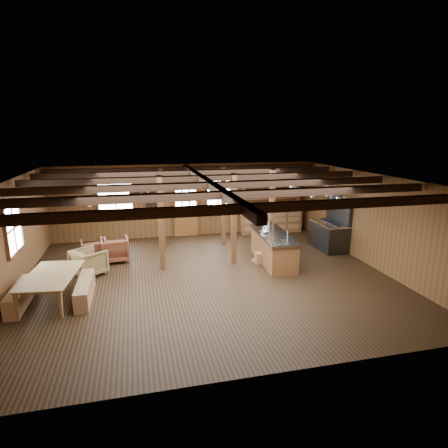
{
  "coord_description": "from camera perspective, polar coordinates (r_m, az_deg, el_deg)",
  "views": [
    {
      "loc": [
        -1.87,
        -9.71,
        4.02
      ],
      "look_at": [
        0.66,
        0.87,
        1.3
      ],
      "focal_mm": 30.0,
      "sensor_mm": 36.0,
      "label": 1
    }
  ],
  "objects": [
    {
      "name": "back_counter",
      "position": [
        15.26,
        7.1,
        0.98
      ],
      "size": [
        2.55,
        0.6,
        2.45
      ],
      "color": "brown",
      "rests_on": "floor"
    },
    {
      "name": "window_left",
      "position": [
        10.93,
        -29.48,
        -0.6
      ],
      "size": [
        0.14,
        1.24,
        1.32
      ],
      "color": "white",
      "rests_on": "wall_back"
    },
    {
      "name": "dining_table",
      "position": [
        9.97,
        -24.46,
        -8.89
      ],
      "size": [
        1.34,
        2.11,
        0.7
      ],
      "primitive_type": "imported",
      "rotation": [
        0.0,
        0.0,
        1.45
      ],
      "color": "olive",
      "rests_on": "floor"
    },
    {
      "name": "room",
      "position": [
        10.23,
        -2.47,
        -0.82
      ],
      "size": [
        10.04,
        9.04,
        2.84
      ],
      "color": "black",
      "rests_on": "ground"
    },
    {
      "name": "timber_posts",
      "position": [
        12.31,
        -1.96,
        1.74
      ],
      "size": [
        3.95,
        2.35,
        2.8
      ],
      "color": "#4D2E16",
      "rests_on": "floor"
    },
    {
      "name": "bench_wall",
      "position": [
        10.19,
        -28.59,
        -9.58
      ],
      "size": [
        0.32,
        1.7,
        0.47
      ],
      "primitive_type": "cube",
      "color": "#8E6040",
      "rests_on": "floor"
    },
    {
      "name": "window_back_left",
      "position": [
        14.39,
        -16.21,
        3.79
      ],
      "size": [
        1.32,
        0.06,
        1.32
      ],
      "color": "white",
      "rests_on": "wall_back"
    },
    {
      "name": "armchair_c",
      "position": [
        11.39,
        -19.87,
        -5.47
      ],
      "size": [
        1.15,
        1.14,
        0.75
      ],
      "primitive_type": "imported",
      "rotation": [
        0.0,
        0.0,
        2.2
      ],
      "color": "olive",
      "rests_on": "floor"
    },
    {
      "name": "counter_pot",
      "position": [
        12.5,
        6.69,
        0.11
      ],
      "size": [
        0.31,
        0.31,
        0.19
      ],
      "primitive_type": "cylinder",
      "color": "silver",
      "rests_on": "kitchen_island"
    },
    {
      "name": "step_stool",
      "position": [
        11.75,
        5.62,
        -5.15
      ],
      "size": [
        0.39,
        0.28,
        0.35
      ],
      "primitive_type": "cube",
      "rotation": [
        0.0,
        0.0,
        0.0
      ],
      "color": "#8E6040",
      "rests_on": "floor"
    },
    {
      "name": "back_door",
      "position": [
        14.62,
        -5.8,
        1.56
      ],
      "size": [
        1.02,
        0.08,
        2.15
      ],
      "color": "brown",
      "rests_on": "floor"
    },
    {
      "name": "armchair_b",
      "position": [
        12.31,
        -16.28,
        -3.73
      ],
      "size": [
        0.89,
        0.92,
        0.77
      ],
      "primitive_type": "imported",
      "rotation": [
        0.0,
        0.0,
        3.24
      ],
      "color": "brown",
      "rests_on": "floor"
    },
    {
      "name": "armchair_a",
      "position": [
        12.47,
        -19.15,
        -3.87
      ],
      "size": [
        0.87,
        0.89,
        0.71
      ],
      "primitive_type": "imported",
      "rotation": [
        0.0,
        0.0,
        3.3
      ],
      "color": "brown",
      "rests_on": "floor"
    },
    {
      "name": "pendant_lamps",
      "position": [
        10.86,
        -15.32,
        4.17
      ],
      "size": [
        1.86,
        2.36,
        0.66
      ],
      "color": "#2E2E30",
      "rests_on": "ceiling"
    },
    {
      "name": "pot_rack",
      "position": [
        11.53,
        13.2,
        4.95
      ],
      "size": [
        0.4,
        3.0,
        0.46
      ],
      "color": "#2E2E30",
      "rests_on": "ceiling"
    },
    {
      "name": "kitchen_island",
      "position": [
        11.76,
        7.51,
        -3.61
      ],
      "size": [
        1.03,
        2.55,
        1.2
      ],
      "rotation": [
        0.0,
        0.0,
        -0.06
      ],
      "color": "brown",
      "rests_on": "floor"
    },
    {
      "name": "commercial_range",
      "position": [
        13.51,
        15.88,
        -1.01
      ],
      "size": [
        0.82,
        1.6,
        1.97
      ],
      "color": "#2E2E30",
      "rests_on": "floor"
    },
    {
      "name": "bench_aisle",
      "position": [
        9.9,
        -20.44,
        -9.38
      ],
      "size": [
        0.32,
        1.71,
        0.47
      ],
      "primitive_type": "cube",
      "color": "#8E6040",
      "rests_on": "floor"
    },
    {
      "name": "window_back_right",
      "position": [
        14.72,
        -0.84,
        4.57
      ],
      "size": [
        1.02,
        0.06,
        1.32
      ],
      "color": "white",
      "rests_on": "wall_back"
    },
    {
      "name": "bowl",
      "position": [
        11.64,
        6.12,
        -1.22
      ],
      "size": [
        0.34,
        0.34,
        0.06
      ],
      "primitive_type": "imported",
      "rotation": [
        0.0,
        0.0,
        0.38
      ],
      "color": "silver",
      "rests_on": "kitchen_island"
    },
    {
      "name": "ceiling_joists",
      "position": [
        10.15,
        -2.74,
        6.44
      ],
      "size": [
        9.8,
        8.82,
        0.18
      ],
      "color": "black",
      "rests_on": "ceiling"
    },
    {
      "name": "notice_boards",
      "position": [
        14.36,
        -11.83,
        4.2
      ],
      "size": [
        1.08,
        0.03,
        0.9
      ],
      "color": "beige",
      "rests_on": "wall_back"
    }
  ]
}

